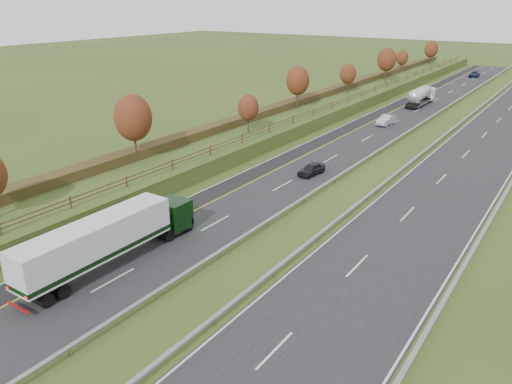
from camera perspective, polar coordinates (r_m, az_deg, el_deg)
ground at (r=70.11m, az=16.39°, el=4.34°), size 400.00×400.00×0.00m
near_carriageway at (r=77.22m, az=11.95°, el=6.28°), size 10.50×200.00×0.04m
far_carriageway at (r=72.94m, az=23.97°, el=4.01°), size 10.50×200.00×0.04m
hard_shoulder at (r=78.65m, az=9.42°, el=6.72°), size 3.00×200.00×0.04m
lane_markings at (r=75.04m, az=16.43°, el=5.46°), size 26.75×200.00×0.01m
embankment_left at (r=82.56m, az=3.59°, el=8.35°), size 12.00×200.00×2.00m
hedge_left at (r=83.24m, az=2.42°, el=9.57°), size 2.20×180.00×1.10m
fence_left at (r=79.71m, az=6.29°, el=9.07°), size 0.12×189.06×1.20m
median_barrier_near at (r=75.22m, az=16.00°, el=5.99°), size 0.32×200.00×0.71m
median_barrier_far at (r=73.88m, az=19.74°, el=5.29°), size 0.32×200.00×0.71m
trees_left at (r=78.51m, az=2.63°, el=11.70°), size 6.64×164.30×7.66m
box_lorry at (r=39.64m, az=-16.54°, el=-5.10°), size 2.58×16.28×4.06m
road_tanker at (r=103.17m, az=18.33°, el=10.42°), size 2.40×11.22×3.46m
car_dark_near at (r=58.71m, az=6.35°, el=2.62°), size 2.11×4.19×1.37m
car_silver_mid at (r=85.09m, az=14.67°, el=7.97°), size 2.09×4.89×1.57m
car_small_far at (r=146.92m, az=23.68°, el=12.23°), size 2.14×5.04×1.45m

